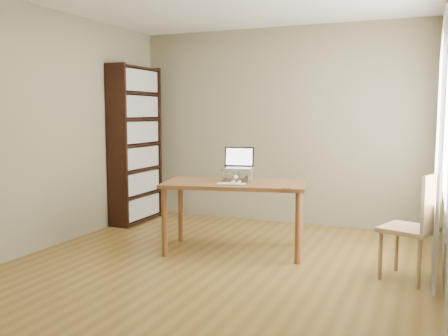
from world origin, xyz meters
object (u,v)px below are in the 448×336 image
(bookshelf, at_px, (136,145))
(desk, at_px, (235,191))
(keyboard, at_px, (231,184))
(chair, at_px, (418,223))
(cat, at_px, (240,175))
(laptop, at_px, (239,163))

(bookshelf, distance_m, desk, 2.05)
(keyboard, height_order, chair, chair)
(bookshelf, distance_m, chair, 3.82)
(keyboard, bearing_deg, chair, -15.67)
(bookshelf, distance_m, cat, 2.00)
(bookshelf, xyz_separation_m, keyboard, (1.84, -1.13, -0.29))
(laptop, bearing_deg, bookshelf, 144.68)
(laptop, bearing_deg, chair, -23.78)
(chair, bearing_deg, cat, -171.11)
(desk, bearing_deg, chair, -19.62)
(bookshelf, relative_size, desk, 1.31)
(keyboard, bearing_deg, bookshelf, 133.57)
(chair, bearing_deg, keyboard, -160.70)
(desk, bearing_deg, cat, 66.42)
(laptop, bearing_deg, cat, -59.85)
(cat, xyz_separation_m, chair, (1.79, -0.35, -0.29))
(keyboard, bearing_deg, laptop, 82.85)
(desk, xyz_separation_m, keyboard, (0.05, -0.22, 0.10))
(bookshelf, xyz_separation_m, cat, (1.81, -0.80, -0.24))
(desk, bearing_deg, keyboard, -89.54)
(desk, height_order, chair, chair)
(bookshelf, distance_m, laptop, 1.95)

